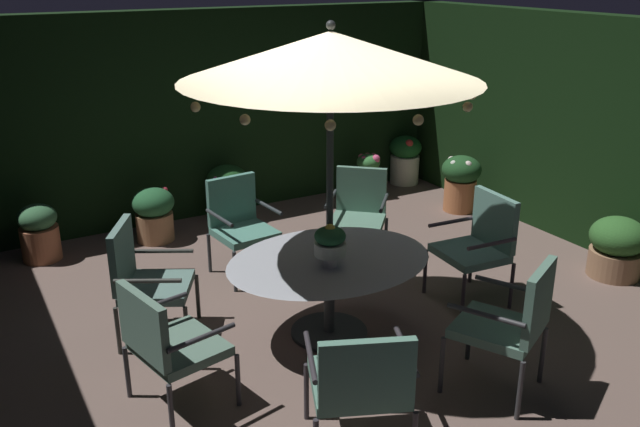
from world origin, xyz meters
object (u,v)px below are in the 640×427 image
patio_umbrella (331,57)px  patio_chair_west (480,241)px  potted_plant_right_near (227,190)px  potted_plant_front_corner (461,180)px  patio_dining_table (329,273)px  patio_chair_east (143,275)px  patio_chair_south (361,380)px  patio_chair_southeast (166,340)px  potted_plant_back_right (39,232)px  potted_plant_back_center (154,213)px  potted_plant_left_near (405,158)px  potted_plant_left_far (368,175)px  potted_plant_right_far (617,246)px  centerpiece_planter (330,242)px  patio_chair_north (359,211)px  patio_chair_southwest (512,320)px  patio_chair_northeast (240,220)px

patio_umbrella → patio_chair_west: (1.52, -0.12, -1.73)m
patio_chair_west → potted_plant_right_near: bearing=111.5°
potted_plant_front_corner → patio_dining_table: bearing=-148.5°
patio_chair_east → patio_chair_south: size_ratio=1.06×
patio_chair_southeast → patio_chair_south: size_ratio=1.00×
potted_plant_right_near → potted_plant_back_right: size_ratio=1.13×
potted_plant_back_center → potted_plant_left_near: potted_plant_left_near is taller
potted_plant_left_far → potted_plant_back_right: 4.15m
potted_plant_right_far → potted_plant_back_center: bearing=139.5°
patio_chair_east → potted_plant_left_far: patio_chair_east is taller
centerpiece_planter → patio_chair_north: bearing=49.4°
potted_plant_left_far → patio_chair_east: bearing=-149.6°
patio_umbrella → potted_plant_left_near: size_ratio=3.77×
patio_chair_southwest → potted_plant_back_center: size_ratio=1.69×
patio_chair_northeast → patio_chair_south: (-0.45, -2.92, -0.00)m
patio_chair_southwest → potted_plant_back_right: (-2.57, 4.21, -0.28)m
patio_umbrella → patio_chair_south: bearing=-113.0°
patio_chair_south → potted_plant_left_far: size_ratio=1.56×
patio_chair_northeast → potted_plant_left_far: size_ratio=1.62×
patio_dining_table → patio_chair_east: bearing=151.5°
patio_chair_south → potted_plant_right_near: (0.90, 4.37, -0.17)m
patio_chair_northeast → centerpiece_planter: bearing=-87.6°
patio_dining_table → patio_chair_southwest: (0.70, -1.36, 0.03)m
potted_plant_back_center → potted_plant_right_far: size_ratio=1.00×
patio_chair_northeast → potted_plant_back_right: 2.19m
potted_plant_left_near → patio_chair_northeast: bearing=-153.7°
patio_chair_south → patio_chair_southwest: bearing=1.7°
patio_chair_southwest → potted_plant_left_far: 4.51m
patio_chair_north → potted_plant_right_far: bearing=-37.3°
patio_dining_table → potted_plant_back_center: 2.86m
patio_chair_east → patio_chair_southeast: bearing=-97.7°
patio_chair_northeast → potted_plant_right_near: patio_chair_northeast is taller
patio_dining_table → potted_plant_front_corner: 3.52m
patio_chair_southeast → patio_chair_southwest: 2.42m
potted_plant_left_far → potted_plant_left_near: size_ratio=0.88×
potted_plant_right_near → potted_plant_right_far: (2.77, -3.39, -0.06)m
patio_chair_southwest → potted_plant_back_right: size_ratio=1.70×
patio_chair_northeast → patio_chair_east: 1.43m
potted_plant_front_corner → potted_plant_back_center: bearing=165.7°
patio_umbrella → patio_chair_south: size_ratio=2.74×
patio_dining_table → patio_umbrella: size_ratio=0.67×
potted_plant_left_near → potted_plant_back_right: size_ratio=1.11×
centerpiece_planter → potted_plant_left_far: centerpiece_planter is taller
patio_chair_east → potted_plant_back_right: bearing=104.0°
patio_chair_southwest → potted_plant_back_right: patio_chair_southwest is taller
centerpiece_planter → patio_chair_east: centerpiece_planter is taller
centerpiece_planter → patio_chair_northeast: size_ratio=0.37×
centerpiece_planter → potted_plant_left_far: size_ratio=0.60×
patio_chair_north → potted_plant_front_corner: (1.98, 0.70, -0.17)m
patio_chair_west → patio_umbrella: bearing=175.6°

